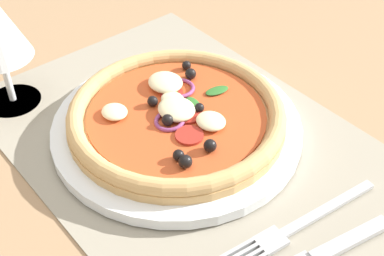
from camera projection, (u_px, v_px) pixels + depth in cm
name	position (u px, v px, depth cm)	size (l,w,h in cm)	color
ground_plane	(199.00, 160.00, 57.26)	(190.00, 140.00, 2.40)	#9E7A56
placemat	(199.00, 151.00, 56.34)	(49.71, 31.73, 0.40)	gray
plate	(176.00, 128.00, 57.85)	(26.79, 26.79, 1.26)	white
pizza	(176.00, 115.00, 56.75)	(23.17, 23.17, 2.64)	tan
fork	(291.00, 229.00, 48.09)	(3.60, 18.05, 0.44)	#B2B5BA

